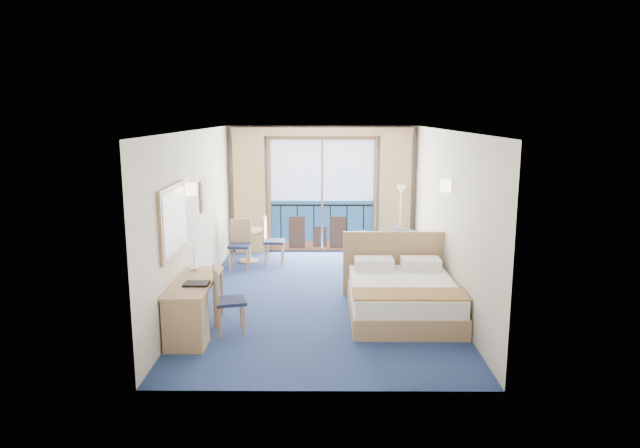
# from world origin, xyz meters

# --- Properties ---
(floor) EXTENTS (6.50, 6.50, 0.00)m
(floor) POSITION_xyz_m (0.00, 0.00, 0.00)
(floor) COLOR navy
(floor) RESTS_ON ground
(room_walls) EXTENTS (4.04, 6.54, 2.72)m
(room_walls) POSITION_xyz_m (0.00, 0.00, 1.78)
(room_walls) COLOR beige
(room_walls) RESTS_ON ground
(balcony_door) EXTENTS (2.36, 0.03, 2.52)m
(balcony_door) POSITION_xyz_m (-0.01, 3.22, 1.14)
(balcony_door) COLOR navy
(balcony_door) RESTS_ON room_walls
(curtain_left) EXTENTS (0.65, 0.22, 2.55)m
(curtain_left) POSITION_xyz_m (-1.55, 3.07, 1.28)
(curtain_left) COLOR tan
(curtain_left) RESTS_ON room_walls
(curtain_right) EXTENTS (0.65, 0.22, 2.55)m
(curtain_right) POSITION_xyz_m (1.55, 3.07, 1.28)
(curtain_right) COLOR tan
(curtain_right) RESTS_ON room_walls
(pelmet) EXTENTS (3.80, 0.25, 0.18)m
(pelmet) POSITION_xyz_m (0.00, 3.10, 2.58)
(pelmet) COLOR tan
(pelmet) RESTS_ON room_walls
(mirror) EXTENTS (0.05, 1.25, 0.95)m
(mirror) POSITION_xyz_m (-1.97, -1.50, 1.55)
(mirror) COLOR tan
(mirror) RESTS_ON room_walls
(wall_print) EXTENTS (0.04, 0.42, 0.52)m
(wall_print) POSITION_xyz_m (-1.97, 0.45, 1.60)
(wall_print) COLOR tan
(wall_print) RESTS_ON room_walls
(sconce_left) EXTENTS (0.18, 0.18, 0.18)m
(sconce_left) POSITION_xyz_m (-1.94, -0.60, 1.85)
(sconce_left) COLOR #FFE9B2
(sconce_left) RESTS_ON room_walls
(sconce_right) EXTENTS (0.18, 0.18, 0.18)m
(sconce_right) POSITION_xyz_m (1.94, -0.15, 1.85)
(sconce_right) COLOR #FFE9B2
(sconce_right) RESTS_ON room_walls
(bed) EXTENTS (1.70, 2.02, 1.07)m
(bed) POSITION_xyz_m (1.20, -0.84, 0.30)
(bed) COLOR tan
(bed) RESTS_ON ground
(nightstand) EXTENTS (0.45, 0.43, 0.59)m
(nightstand) POSITION_xyz_m (1.76, 0.48, 0.29)
(nightstand) COLOR #A28956
(nightstand) RESTS_ON ground
(phone) EXTENTS (0.23, 0.20, 0.09)m
(phone) POSITION_xyz_m (1.77, 0.51, 0.63)
(phone) COLOR silver
(phone) RESTS_ON nightstand
(armchair) EXTENTS (1.18, 1.18, 0.78)m
(armchair) POSITION_xyz_m (1.29, 1.69, 0.39)
(armchair) COLOR #41444F
(armchair) RESTS_ON ground
(floor_lamp) EXTENTS (0.21, 0.21, 1.50)m
(floor_lamp) POSITION_xyz_m (1.62, 2.63, 1.14)
(floor_lamp) COLOR silver
(floor_lamp) RESTS_ON ground
(desk) EXTENTS (0.53, 1.55, 0.73)m
(desk) POSITION_xyz_m (-1.72, -1.96, 0.40)
(desk) COLOR tan
(desk) RESTS_ON ground
(desk_chair) EXTENTS (0.50, 0.49, 0.93)m
(desk_chair) POSITION_xyz_m (-1.31, -1.59, 0.52)
(desk_chair) COLOR #1C2442
(desk_chair) RESTS_ON ground
(folder) EXTENTS (0.33, 0.25, 0.03)m
(folder) POSITION_xyz_m (-1.65, -1.72, 0.74)
(folder) COLOR black
(folder) RESTS_ON desk
(desk_lamp) EXTENTS (0.12, 0.12, 0.44)m
(desk_lamp) POSITION_xyz_m (-1.84, -1.02, 1.05)
(desk_lamp) COLOR silver
(desk_lamp) RESTS_ON desk
(round_table) EXTENTS (0.71, 0.71, 0.64)m
(round_table) POSITION_xyz_m (-1.48, 2.24, 0.49)
(round_table) COLOR tan
(round_table) RESTS_ON ground
(table_chair_a) EXTENTS (0.43, 0.42, 0.94)m
(table_chair_a) POSITION_xyz_m (-1.03, 2.10, 0.53)
(table_chair_a) COLOR #1C2442
(table_chair_a) RESTS_ON ground
(table_chair_b) EXTENTS (0.41, 0.42, 0.94)m
(table_chair_b) POSITION_xyz_m (-1.59, 1.79, 0.53)
(table_chair_b) COLOR #1C2442
(table_chair_b) RESTS_ON ground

